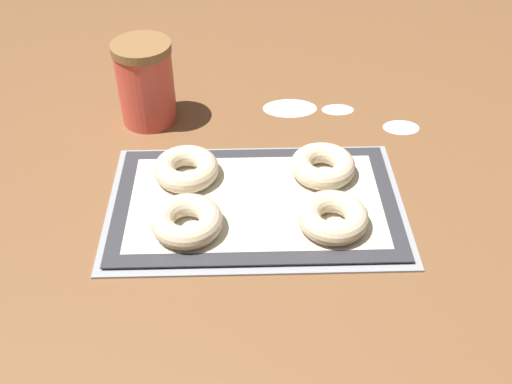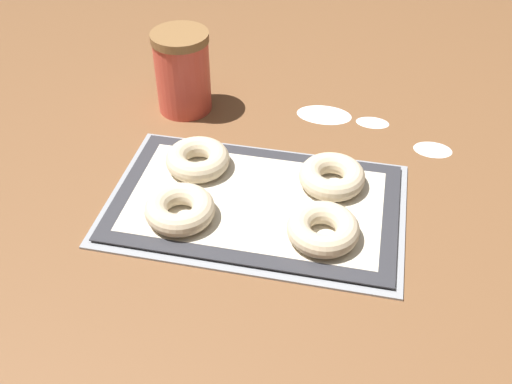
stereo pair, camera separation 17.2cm
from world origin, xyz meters
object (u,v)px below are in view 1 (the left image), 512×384
at_px(bagel_back_left, 186,169).
at_px(bagel_front_left, 187,221).
at_px(bagel_back_right, 323,166).
at_px(flour_canister, 146,83).
at_px(baking_tray, 256,204).
at_px(bagel_front_right, 333,217).

bearing_deg(bagel_back_left, bagel_front_left, -86.09).
relative_size(bagel_back_right, flour_canister, 0.68).
distance_m(bagel_front_left, flour_canister, 0.34).
relative_size(bagel_back_left, bagel_back_right, 1.00).
distance_m(baking_tray, bagel_front_right, 0.13).
bearing_deg(bagel_front_left, flour_canister, 105.94).
xyz_separation_m(bagel_front_left, flour_canister, (-0.09, 0.32, 0.05)).
distance_m(bagel_front_right, bagel_back_right, 0.13).
height_order(bagel_back_left, flour_canister, flour_canister).
bearing_deg(bagel_back_right, bagel_front_left, -149.74).
height_order(baking_tray, bagel_back_right, bagel_back_right).
bearing_deg(bagel_front_right, bagel_back_left, 151.57).
bearing_deg(bagel_back_right, flour_canister, 148.35).
relative_size(baking_tray, bagel_front_left, 4.37).
distance_m(bagel_back_left, bagel_back_right, 0.23).
xyz_separation_m(bagel_front_right, bagel_back_right, (-0.00, 0.13, 0.00)).
relative_size(baking_tray, bagel_back_right, 4.37).
bearing_deg(flour_canister, bagel_front_right, -45.49).
xyz_separation_m(bagel_back_left, flour_canister, (-0.08, 0.20, 0.05)).
bearing_deg(bagel_front_right, bagel_back_right, 90.47).
bearing_deg(baking_tray, bagel_front_right, -28.19).
bearing_deg(bagel_back_left, baking_tray, -28.68).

